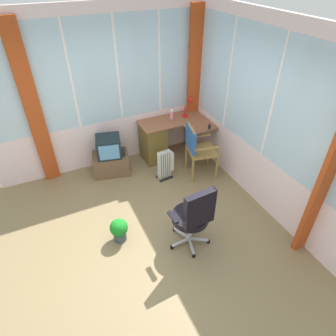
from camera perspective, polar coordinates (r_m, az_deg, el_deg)
ground at (r=4.42m, az=-4.14°, el=-13.02°), size 4.83×5.08×0.06m
north_window_panel at (r=5.24m, az=-13.62°, el=13.93°), size 3.83×0.07×2.78m
east_window_panel at (r=4.41m, az=19.33°, el=8.32°), size 0.07×4.08×2.78m
curtain_north_left at (r=5.11m, az=-24.89°, el=10.25°), size 0.25×0.10×2.68m
curtain_corner at (r=5.76m, az=5.14°, el=16.30°), size 0.26×0.10×2.68m
curtain_east_far at (r=3.79m, az=29.27°, el=-0.42°), size 0.25×0.09×2.68m
desk at (r=5.64m, az=-2.25°, el=5.46°), size 1.26×0.90×0.77m
desk_lamp at (r=5.62m, az=4.31°, el=12.45°), size 0.23×0.20×0.40m
tv_remote at (r=5.39m, az=8.11°, el=7.99°), size 0.12×0.15×0.02m
spray_bottle at (r=5.60m, az=0.76°, el=10.60°), size 0.06×0.06×0.22m
wooden_armchair at (r=5.10m, az=5.41°, el=4.53°), size 0.58×0.57×0.99m
office_chair at (r=3.83m, az=5.12°, el=-9.14°), size 0.60×0.58×1.05m
tv_on_stand at (r=5.40m, az=-11.20°, el=2.07°), size 0.73×0.58×0.74m
space_heater at (r=5.19m, az=-0.44°, el=0.70°), size 0.31×0.19×0.56m
potted_plant at (r=4.24m, az=-9.55°, el=-11.77°), size 0.26×0.26×0.37m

